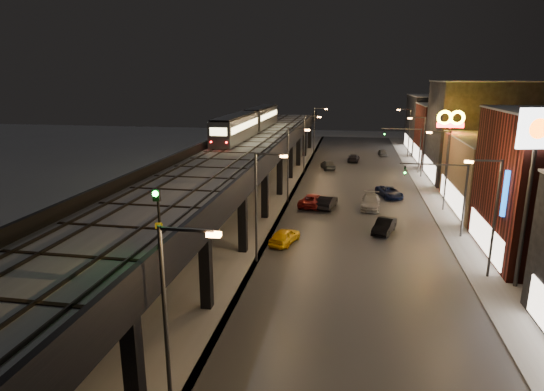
{
  "coord_description": "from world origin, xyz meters",
  "views": [
    {
      "loc": [
        6.54,
        -20.75,
        14.58
      ],
      "look_at": [
        0.14,
        15.49,
        5.0
      ],
      "focal_mm": 30.0,
      "sensor_mm": 36.0,
      "label": 1
    }
  ],
  "objects_px": {
    "car_mid_silver": "(313,200)",
    "car_far_white": "(328,165)",
    "car_near_white": "(327,202)",
    "car_onc_white": "(371,202)",
    "car_mid_dark": "(354,158)",
    "car_taxi": "(285,237)",
    "rail_signal": "(158,208)",
    "subway_train": "(250,121)",
    "sign_citgo": "(535,151)",
    "car_onc_dark": "(389,192)",
    "car_onc_silver": "(384,227)",
    "car_onc_red": "(383,153)"
  },
  "relations": [
    {
      "from": "car_taxi",
      "to": "car_onc_white",
      "type": "height_order",
      "value": "car_onc_white"
    },
    {
      "from": "car_mid_silver",
      "to": "car_far_white",
      "type": "xyz_separation_m",
      "value": [
        0.43,
        22.52,
        0.03
      ]
    },
    {
      "from": "car_mid_silver",
      "to": "car_onc_dark",
      "type": "xyz_separation_m",
      "value": [
        9.01,
        5.71,
        -0.06
      ]
    },
    {
      "from": "car_near_white",
      "to": "car_onc_white",
      "type": "relative_size",
      "value": 0.86
    },
    {
      "from": "car_onc_silver",
      "to": "car_onc_red",
      "type": "bearing_deg",
      "value": 104.4
    },
    {
      "from": "car_onc_white",
      "to": "sign_citgo",
      "type": "bearing_deg",
      "value": -59.05
    },
    {
      "from": "car_onc_white",
      "to": "rail_signal",
      "type": "bearing_deg",
      "value": -104.6
    },
    {
      "from": "car_near_white",
      "to": "rail_signal",
      "type": "bearing_deg",
      "value": 89.51
    },
    {
      "from": "car_taxi",
      "to": "car_near_white",
      "type": "bearing_deg",
      "value": -88.87
    },
    {
      "from": "subway_train",
      "to": "car_onc_red",
      "type": "height_order",
      "value": "subway_train"
    },
    {
      "from": "rail_signal",
      "to": "car_mid_dark",
      "type": "height_order",
      "value": "rail_signal"
    },
    {
      "from": "rail_signal",
      "to": "car_onc_white",
      "type": "distance_m",
      "value": 35.26
    },
    {
      "from": "subway_train",
      "to": "car_onc_silver",
      "type": "xyz_separation_m",
      "value": [
        18.47,
        -23.96,
        -7.54
      ]
    },
    {
      "from": "car_mid_dark",
      "to": "car_onc_dark",
      "type": "distance_m",
      "value": 24.97
    },
    {
      "from": "car_mid_silver",
      "to": "car_mid_dark",
      "type": "relative_size",
      "value": 1.16
    },
    {
      "from": "car_mid_dark",
      "to": "car_onc_red",
      "type": "bearing_deg",
      "value": -123.55
    },
    {
      "from": "car_mid_dark",
      "to": "car_onc_silver",
      "type": "distance_m",
      "value": 38.64
    },
    {
      "from": "car_near_white",
      "to": "sign_citgo",
      "type": "xyz_separation_m",
      "value": [
        14.45,
        -18.05,
        9.16
      ]
    },
    {
      "from": "rail_signal",
      "to": "car_taxi",
      "type": "height_order",
      "value": "rail_signal"
    },
    {
      "from": "car_near_white",
      "to": "car_far_white",
      "type": "height_order",
      "value": "car_far_white"
    },
    {
      "from": "sign_citgo",
      "to": "car_near_white",
      "type": "bearing_deg",
      "value": 128.67
    },
    {
      "from": "car_onc_white",
      "to": "car_onc_dark",
      "type": "bearing_deg",
      "value": 69.6
    },
    {
      "from": "subway_train",
      "to": "car_taxi",
      "type": "height_order",
      "value": "subway_train"
    },
    {
      "from": "rail_signal",
      "to": "car_far_white",
      "type": "bearing_deg",
      "value": 84.82
    },
    {
      "from": "rail_signal",
      "to": "car_taxi",
      "type": "xyz_separation_m",
      "value": [
        3.06,
        19.41,
        -8.09
      ]
    },
    {
      "from": "rail_signal",
      "to": "car_onc_red",
      "type": "height_order",
      "value": "rail_signal"
    },
    {
      "from": "car_mid_dark",
      "to": "car_onc_dark",
      "type": "xyz_separation_m",
      "value": [
        4.48,
        -24.56,
        0.01
      ]
    },
    {
      "from": "car_mid_silver",
      "to": "car_onc_red",
      "type": "height_order",
      "value": "car_mid_silver"
    },
    {
      "from": "car_onc_silver",
      "to": "car_taxi",
      "type": "bearing_deg",
      "value": -135.78
    },
    {
      "from": "car_onc_white",
      "to": "sign_citgo",
      "type": "relative_size",
      "value": 0.4
    },
    {
      "from": "car_mid_silver",
      "to": "car_onc_silver",
      "type": "distance_m",
      "value": 11.18
    },
    {
      "from": "car_onc_silver",
      "to": "sign_citgo",
      "type": "xyz_separation_m",
      "value": [
        8.53,
        -10.36,
        9.19
      ]
    },
    {
      "from": "car_near_white",
      "to": "car_onc_dark",
      "type": "distance_m",
      "value": 9.69
    },
    {
      "from": "car_taxi",
      "to": "car_near_white",
      "type": "distance_m",
      "value": 12.61
    },
    {
      "from": "car_onc_silver",
      "to": "car_onc_dark",
      "type": "xyz_separation_m",
      "value": [
        1.47,
        13.96,
        -0.02
      ]
    },
    {
      "from": "car_onc_white",
      "to": "car_onc_silver",
      "type": "bearing_deg",
      "value": -79.1
    },
    {
      "from": "car_far_white",
      "to": "car_onc_red",
      "type": "xyz_separation_m",
      "value": [
        9.58,
        14.65,
        -0.14
      ]
    },
    {
      "from": "car_mid_silver",
      "to": "car_onc_red",
      "type": "xyz_separation_m",
      "value": [
        10.01,
        37.16,
        -0.11
      ]
    },
    {
      "from": "subway_train",
      "to": "car_onc_red",
      "type": "xyz_separation_m",
      "value": [
        20.94,
        21.45,
        -7.61
      ]
    },
    {
      "from": "car_onc_dark",
      "to": "car_onc_white",
      "type": "relative_size",
      "value": 0.95
    },
    {
      "from": "subway_train",
      "to": "car_taxi",
      "type": "xyz_separation_m",
      "value": [
        9.46,
        -28.49,
        -7.53
      ]
    },
    {
      "from": "car_onc_dark",
      "to": "car_onc_red",
      "type": "height_order",
      "value": "car_onc_dark"
    },
    {
      "from": "car_onc_dark",
      "to": "sign_citgo",
      "type": "height_order",
      "value": "sign_citgo"
    },
    {
      "from": "car_mid_silver",
      "to": "car_far_white",
      "type": "relative_size",
      "value": 1.18
    },
    {
      "from": "car_onc_red",
      "to": "subway_train",
      "type": "bearing_deg",
      "value": -139.8
    },
    {
      "from": "car_mid_dark",
      "to": "car_onc_silver",
      "type": "xyz_separation_m",
      "value": [
        3.0,
        -38.52,
        0.03
      ]
    },
    {
      "from": "car_far_white",
      "to": "sign_citgo",
      "type": "distance_m",
      "value": 44.93
    },
    {
      "from": "car_near_white",
      "to": "car_mid_dark",
      "type": "relative_size",
      "value": 0.97
    },
    {
      "from": "rail_signal",
      "to": "sign_citgo",
      "type": "height_order",
      "value": "sign_citgo"
    },
    {
      "from": "car_near_white",
      "to": "car_onc_white",
      "type": "distance_m",
      "value": 4.99
    }
  ]
}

